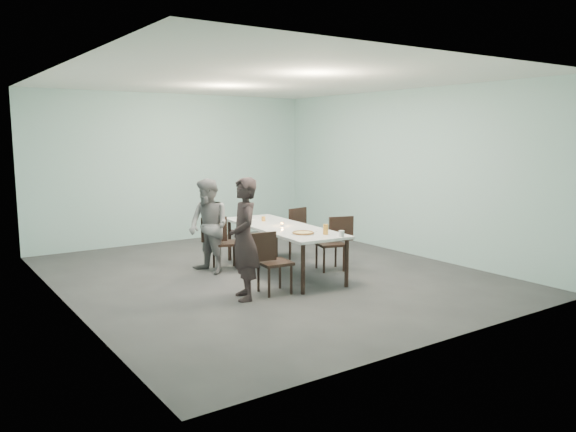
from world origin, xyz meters
TOP-DOWN VIEW (x-y plane):
  - ground at (0.00, 0.00)m, footprint 7.00×7.00m
  - room_shell at (0.00, 0.00)m, footprint 6.02×7.02m
  - table at (0.27, -0.03)m, footprint 1.09×2.66m
  - chair_near_left at (-0.55, -0.93)m, footprint 0.63×0.46m
  - chair_far_left at (-0.44, 0.70)m, footprint 0.65×0.52m
  - chair_near_right at (1.08, -0.35)m, footprint 0.65×0.52m
  - chair_far_right at (1.11, 0.87)m, footprint 0.64×0.48m
  - diner_near at (-0.96, -0.94)m, footprint 0.55×0.69m
  - diner_far at (-0.71, 0.60)m, footprint 0.72×0.84m
  - pizza at (0.11, -0.81)m, footprint 0.34×0.34m
  - side_plate at (0.33, -0.70)m, footprint 0.18×0.18m
  - beer_glass at (0.37, -1.00)m, footprint 0.08×0.08m
  - water_tumbler at (0.44, -1.28)m, footprint 0.08×0.08m
  - tealight at (0.26, -0.02)m, footprint 0.06×0.06m
  - amber_tumbler at (0.30, 0.58)m, footprint 0.07×0.07m
  - menu at (0.11, 0.84)m, footprint 0.32×0.24m

SIDE VIEW (x-z plane):
  - ground at x=0.00m, z-range 0.00..0.00m
  - chair_near_left at x=-0.55m, z-range 0.07..0.94m
  - chair_far_left at x=-0.44m, z-range 0.07..0.94m
  - chair_near_right at x=1.08m, z-range 0.07..0.94m
  - chair_far_right at x=1.11m, z-range 0.07..0.94m
  - table at x=0.27m, z-range 0.32..1.07m
  - diner_far at x=-0.71m, z-range 0.00..1.50m
  - menu at x=0.11m, z-range 0.75..0.76m
  - side_plate at x=0.33m, z-range 0.75..0.76m
  - pizza at x=0.11m, z-range 0.75..0.79m
  - tealight at x=0.26m, z-range 0.75..0.79m
  - amber_tumbler at x=0.30m, z-range 0.75..0.83m
  - water_tumbler at x=0.44m, z-range 0.75..0.84m
  - diner_near at x=-0.96m, z-range 0.00..1.63m
  - beer_glass at x=0.37m, z-range 0.75..0.90m
  - room_shell at x=0.00m, z-range 0.52..3.53m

